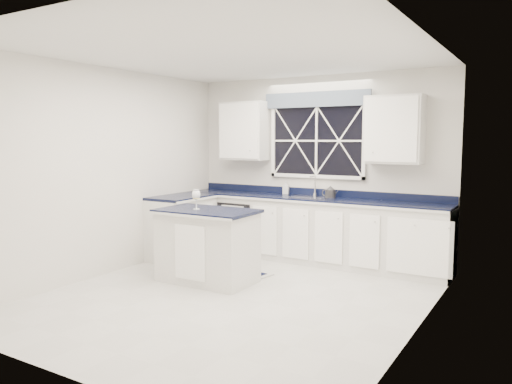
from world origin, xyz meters
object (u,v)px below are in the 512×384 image
Objects in this scene: dishwasher at (244,226)px; soap_bottle at (286,188)px; kettle at (330,192)px; faucet at (314,185)px; island at (207,245)px; wine_glass at (196,196)px.

soap_bottle is at bearing 19.10° from dishwasher.
faucet is at bearing 154.50° from kettle.
kettle reaches higher than dishwasher.
faucet is at bearing 10.02° from dishwasher.
island is 2.01m from kettle.
faucet is at bearing -2.31° from soap_bottle.
soap_bottle is (-0.48, 0.02, -0.06)m from faucet.
soap_bottle reaches higher than dishwasher.
soap_bottle is (0.28, 1.87, -0.04)m from wine_glass.
soap_bottle is at bearing 84.49° from island.
soap_bottle reaches higher than island.
wine_glass is at bearing -126.18° from kettle.
kettle is at bearing -20.70° from faucet.
dishwasher is 2.72× the size of faucet.
kettle reaches higher than island.
island is at bearing -94.89° from soap_bottle.
kettle is (0.94, 1.68, 0.56)m from island.
wine_glass is (-0.76, -1.85, -0.02)m from faucet.
island is (-0.64, -1.79, -0.64)m from faucet.
faucet is 0.49m from soap_bottle.
dishwasher is at bearing 178.53° from kettle.
faucet is at bearing 67.67° from wine_glass.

